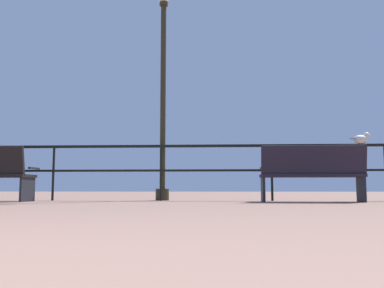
{
  "coord_description": "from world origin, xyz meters",
  "views": [
    {
      "loc": [
        0.98,
        -0.58,
        0.22
      ],
      "look_at": [
        0.6,
        6.6,
        1.0
      ],
      "focal_mm": 38.74,
      "sensor_mm": 36.0,
      "label": 1
    }
  ],
  "objects": [
    {
      "name": "bench_near_right",
      "position": [
        2.62,
        6.4,
        0.52
      ],
      "size": [
        1.71,
        0.62,
        0.93
      ],
      "color": "black",
      "rests_on": "ground_plane"
    },
    {
      "name": "seagull_on_rail",
      "position": [
        3.7,
        7.11,
        1.14
      ],
      "size": [
        0.45,
        0.27,
        0.22
      ],
      "color": "silver",
      "rests_on": "pier_railing"
    },
    {
      "name": "pier_railing",
      "position": [
        -0.0,
        7.1,
        0.77
      ],
      "size": [
        24.62,
        0.05,
        1.04
      ],
      "color": "black",
      "rests_on": "ground_plane"
    },
    {
      "name": "lamppost_center",
      "position": [
        0.0,
        7.31,
        2.35
      ],
      "size": [
        0.28,
        0.28,
        4.31
      ],
      "color": "#2D2817",
      "rests_on": "ground_plane"
    }
  ]
}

